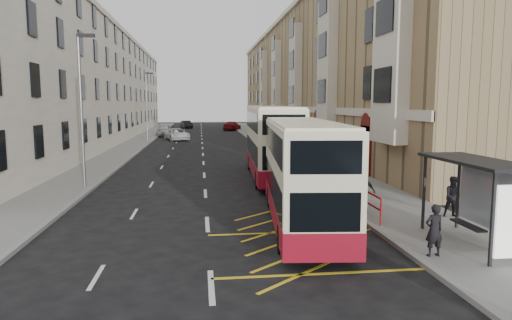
{
  "coord_description": "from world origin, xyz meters",
  "views": [
    {
      "loc": [
        -0.22,
        -13.0,
        4.56
      ],
      "look_at": [
        2.22,
        6.86,
        2.08
      ],
      "focal_mm": 32.0,
      "sensor_mm": 36.0,
      "label": 1
    }
  ],
  "objects": [
    {
      "name": "pavement_left",
      "position": [
        -7.5,
        30.0,
        0.07
      ],
      "size": [
        3.0,
        120.0,
        0.15
      ],
      "primitive_type": "cube",
      "color": "#63635F",
      "rests_on": "ground"
    },
    {
      "name": "ground",
      "position": [
        0.0,
        0.0,
        0.0
      ],
      "size": [
        200.0,
        200.0,
        0.0
      ],
      "primitive_type": "plane",
      "color": "black",
      "rests_on": "ground"
    },
    {
      "name": "car_dark",
      "position": [
        -2.72,
        72.16,
        0.7
      ],
      "size": [
        2.55,
        4.48,
        1.4
      ],
      "primitive_type": "imported",
      "rotation": [
        0.0,
        0.0,
        0.27
      ],
      "color": "black",
      "rests_on": "ground"
    },
    {
      "name": "pedestrian_near",
      "position": [
        6.46,
        -0.9,
        0.92
      ],
      "size": [
        0.6,
        0.43,
        1.54
      ],
      "primitive_type": "imported",
      "rotation": [
        0.0,
        0.0,
        3.26
      ],
      "color": "black",
      "rests_on": "pavement_right"
    },
    {
      "name": "double_decker_rear",
      "position": [
        4.12,
        14.35,
        2.23
      ],
      "size": [
        3.07,
        11.09,
        4.38
      ],
      "rotation": [
        0.0,
        0.0,
        -0.05
      ],
      "color": "#F5E7BF",
      "rests_on": "ground"
    },
    {
      "name": "street_lamp_near",
      "position": [
        -6.35,
        12.0,
        4.64
      ],
      "size": [
        0.93,
        0.18,
        8.0
      ],
      "color": "gray",
      "rests_on": "pavement_left"
    },
    {
      "name": "kerb_left",
      "position": [
        -6.0,
        30.0,
        0.07
      ],
      "size": [
        0.25,
        120.0,
        0.15
      ],
      "primitive_type": "cube",
      "color": "gray",
      "rests_on": "ground"
    },
    {
      "name": "white_van",
      "position": [
        -3.09,
        44.7,
        0.72
      ],
      "size": [
        3.75,
        5.66,
        1.44
      ],
      "primitive_type": "imported",
      "rotation": [
        0.0,
        0.0,
        0.28
      ],
      "color": "silver",
      "rests_on": "ground"
    },
    {
      "name": "terrace_left",
      "position": [
        -13.43,
        45.5,
        6.52
      ],
      "size": [
        9.18,
        79.0,
        13.25
      ],
      "color": "silver",
      "rests_on": "ground"
    },
    {
      "name": "pedestrian_far",
      "position": [
        6.35,
        4.65,
        1.01
      ],
      "size": [
        1.05,
        0.94,
        1.71
      ],
      "primitive_type": "imported",
      "rotation": [
        0.0,
        0.0,
        2.49
      ],
      "color": "black",
      "rests_on": "pavement_right"
    },
    {
      "name": "double_decker_front",
      "position": [
        3.52,
        3.38,
        2.0
      ],
      "size": [
        3.2,
        9.99,
        3.92
      ],
      "rotation": [
        0.0,
        0.0,
        -0.1
      ],
      "color": "#F5E7BF",
      "rests_on": "ground"
    },
    {
      "name": "kerb_right",
      "position": [
        6.0,
        30.0,
        0.07
      ],
      "size": [
        0.25,
        120.0,
        0.15
      ],
      "primitive_type": "cube",
      "color": "gray",
      "rests_on": "ground"
    },
    {
      "name": "pavement_right",
      "position": [
        8.0,
        30.0,
        0.07
      ],
      "size": [
        4.0,
        120.0,
        0.15
      ],
      "primitive_type": "cube",
      "color": "#63635F",
      "rests_on": "ground"
    },
    {
      "name": "terrace_right",
      "position": [
        14.88,
        45.38,
        7.52
      ],
      "size": [
        10.75,
        79.0,
        15.25
      ],
      "color": "#998259",
      "rests_on": "ground"
    },
    {
      "name": "road_markings",
      "position": [
        0.0,
        45.0,
        0.01
      ],
      "size": [
        10.0,
        110.0,
        0.01
      ],
      "primitive_type": null,
      "color": "silver",
      "rests_on": "ground"
    },
    {
      "name": "car_red",
      "position": [
        5.2,
        64.98,
        0.75
      ],
      "size": [
        3.74,
        5.61,
        1.51
      ],
      "primitive_type": "imported",
      "rotation": [
        0.0,
        0.0,
        2.8
      ],
      "color": "maroon",
      "rests_on": "ground"
    },
    {
      "name": "guard_railing",
      "position": [
        6.25,
        5.75,
        0.86
      ],
      "size": [
        0.06,
        6.56,
        1.01
      ],
      "color": "red",
      "rests_on": "pavement_right"
    },
    {
      "name": "bus_shelter",
      "position": [
        8.34,
        -0.39,
        2.14
      ],
      "size": [
        1.65,
        4.25,
        2.7
      ],
      "color": "black",
      "rests_on": "pavement_right"
    },
    {
      "name": "car_silver",
      "position": [
        -5.2,
        51.5,
        0.8
      ],
      "size": [
        2.05,
        4.75,
        1.6
      ],
      "primitive_type": "imported",
      "rotation": [
        0.0,
        0.0,
        -0.03
      ],
      "color": "#A2A3A8",
      "rests_on": "ground"
    },
    {
      "name": "pedestrian_mid",
      "position": [
        9.55,
        3.34,
        0.95
      ],
      "size": [
        0.89,
        0.75,
        1.6
      ],
      "primitive_type": "imported",
      "rotation": [
        0.0,
        0.0,
        -0.2
      ],
      "color": "black",
      "rests_on": "pavement_right"
    },
    {
      "name": "street_lamp_far",
      "position": [
        -6.35,
        42.0,
        4.64
      ],
      "size": [
        0.93,
        0.18,
        8.0
      ],
      "color": "gray",
      "rests_on": "pavement_left"
    }
  ]
}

